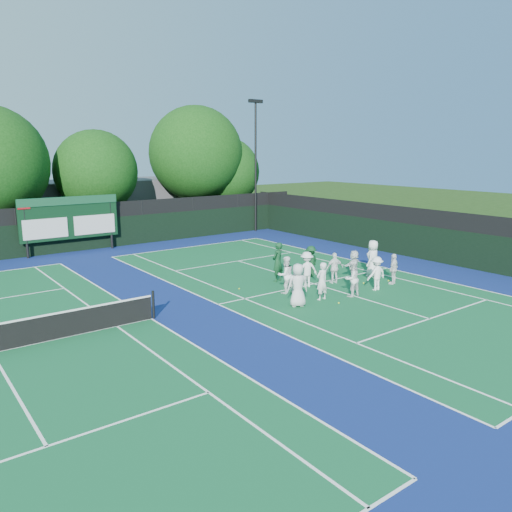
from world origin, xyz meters
TOP-DOWN VIEW (x-y plane):
  - ground at (0.00, 0.00)m, footprint 120.00×120.00m
  - court_apron at (-6.00, 1.00)m, footprint 34.00×32.00m
  - near_court at (0.00, 1.00)m, footprint 11.05×23.85m
  - back_fence at (-6.00, 16.00)m, footprint 34.00×0.08m
  - divider_fence_right at (9.00, 1.00)m, footprint 0.08×32.00m
  - scoreboard at (-7.01, 15.59)m, footprint 6.00×0.21m
  - clubhouse at (-2.00, 24.00)m, footprint 18.00×6.00m
  - light_pole_right at (7.50, 15.70)m, footprint 1.20×0.30m
  - tree_c at (-3.64, 19.58)m, footprint 5.83×5.83m
  - tree_d at (4.54, 19.58)m, footprint 7.46×7.46m
  - tree_e at (7.30, 19.58)m, footprint 5.78×5.78m
  - tennis_ball_0 at (-1.36, -1.94)m, footprint 0.07×0.07m
  - tennis_ball_1 at (1.54, 4.20)m, footprint 0.07×0.07m
  - tennis_ball_2 at (3.29, -0.84)m, footprint 0.07×0.07m
  - tennis_ball_3 at (-3.43, 2.39)m, footprint 0.07×0.07m
  - tennis_ball_4 at (2.09, 2.43)m, footprint 0.07×0.07m
  - tennis_ball_5 at (1.95, -0.41)m, footprint 0.07×0.07m
  - player_front_0 at (-2.98, -1.16)m, footprint 1.04×0.87m
  - player_front_1 at (-1.53, -1.08)m, footprint 0.62×0.42m
  - player_front_2 at (-0.12, -1.49)m, footprint 0.79×0.61m
  - player_front_3 at (1.54, -1.48)m, footprint 1.06×0.67m
  - player_front_4 at (3.05, -1.28)m, footprint 0.94×0.61m
  - player_back_0 at (-2.10, 0.64)m, footprint 0.90×0.74m
  - player_back_1 at (-0.65, 0.84)m, footprint 1.22×0.90m
  - player_back_2 at (0.89, 0.53)m, footprint 0.96×0.62m
  - player_back_3 at (2.17, 0.45)m, footprint 1.44×0.85m
  - player_back_4 at (3.42, 0.32)m, footprint 1.07×0.88m
  - coach_left at (-1.08, 2.46)m, footprint 0.82×0.67m
  - coach_right at (0.87, 2.17)m, footprint 1.16×0.88m

SIDE VIEW (x-z plane):
  - ground at x=0.00m, z-range 0.00..0.00m
  - court_apron at x=-6.00m, z-range 0.00..0.01m
  - near_court at x=0.00m, z-range 0.01..0.01m
  - tennis_ball_0 at x=-1.36m, z-range 0.00..0.07m
  - tennis_ball_1 at x=1.54m, z-range 0.00..0.07m
  - tennis_ball_2 at x=3.29m, z-range 0.00..0.07m
  - tennis_ball_3 at x=-3.43m, z-range 0.00..0.07m
  - tennis_ball_4 at x=2.09m, z-range 0.00..0.07m
  - tennis_ball_5 at x=1.95m, z-range 0.00..0.07m
  - player_back_3 at x=2.17m, z-range 0.00..1.48m
  - player_front_4 at x=3.05m, z-range 0.00..1.49m
  - player_back_2 at x=0.89m, z-range 0.00..1.51m
  - player_front_3 at x=1.54m, z-range 0.00..1.57m
  - coach_right at x=0.87m, z-range 0.00..1.60m
  - player_front_2 at x=-0.12m, z-range 0.00..1.61m
  - player_front_1 at x=-1.53m, z-range 0.00..1.65m
  - player_back_0 at x=-2.10m, z-range 0.00..1.69m
  - player_back_1 at x=-0.65m, z-range 0.00..1.69m
  - player_front_0 at x=-2.98m, z-range 0.00..1.81m
  - player_back_4 at x=3.42m, z-range 0.00..1.87m
  - coach_left at x=-1.08m, z-range 0.00..1.95m
  - back_fence at x=-6.00m, z-range -0.14..2.86m
  - divider_fence_right at x=9.00m, z-range -0.14..2.86m
  - clubhouse at x=-2.00m, z-range 0.00..4.00m
  - scoreboard at x=-7.01m, z-range 0.42..3.97m
  - tree_e at x=7.30m, z-range 0.69..8.15m
  - tree_c at x=-3.64m, z-range 0.82..8.61m
  - tree_d at x=4.54m, z-range 0.99..10.83m
  - light_pole_right at x=7.50m, z-range 1.24..11.36m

